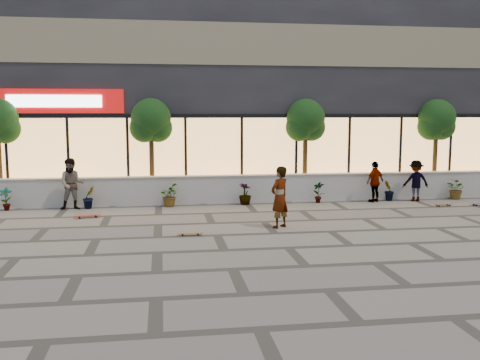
{
  "coord_description": "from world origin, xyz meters",
  "views": [
    {
      "loc": [
        -3.11,
        -12.8,
        3.39
      ],
      "look_at": [
        -0.73,
        3.48,
        1.3
      ],
      "focal_mm": 40.0,
      "sensor_mm": 36.0,
      "label": 1
    }
  ],
  "objects": [
    {
      "name": "shrub_d",
      "position": [
        -0.1,
        6.45,
        0.41
      ],
      "size": [
        0.64,
        0.64,
        0.81
      ],
      "primitive_type": "imported",
      "rotation": [
        0.0,
        0.0,
        2.46
      ],
      "color": "#103514",
      "rests_on": "ground"
    },
    {
      "name": "skateboard_left",
      "position": [
        -5.52,
        4.7,
        0.08
      ],
      "size": [
        0.85,
        0.38,
        0.1
      ],
      "rotation": [
        0.0,
        0.0,
        0.21
      ],
      "color": "red",
      "rests_on": "ground"
    },
    {
      "name": "retail_building",
      "position": [
        -0.0,
        12.49,
        4.25
      ],
      "size": [
        24.0,
        9.17,
        8.5
      ],
      "color": "#222227",
      "rests_on": "ground"
    },
    {
      "name": "ground",
      "position": [
        0.0,
        0.0,
        0.0
      ],
      "size": [
        80.0,
        80.0,
        0.0
      ],
      "primitive_type": "plane",
      "color": "gray",
      "rests_on": "ground"
    },
    {
      "name": "shrub_f",
      "position": [
        5.5,
        6.45,
        0.41
      ],
      "size": [
        0.55,
        0.57,
        0.81
      ],
      "primitive_type": "imported",
      "rotation": [
        0.0,
        0.0,
        4.1
      ],
      "color": "#103514",
      "rests_on": "ground"
    },
    {
      "name": "shrub_e",
      "position": [
        2.7,
        6.45,
        0.41
      ],
      "size": [
        0.46,
        0.35,
        0.81
      ],
      "primitive_type": "imported",
      "rotation": [
        0.0,
        0.0,
        3.28
      ],
      "color": "#103514",
      "rests_on": "ground"
    },
    {
      "name": "skateboard_right_near",
      "position": [
        7.0,
        5.09,
        0.07
      ],
      "size": [
        0.73,
        0.28,
        0.09
      ],
      "rotation": [
        0.0,
        0.0,
        0.14
      ],
      "color": "brown",
      "rests_on": "ground"
    },
    {
      "name": "skater_left",
      "position": [
        -6.24,
        6.3,
        0.9
      ],
      "size": [
        0.94,
        0.76,
        1.81
      ],
      "primitive_type": "imported",
      "rotation": [
        0.0,
        0.0,
        0.09
      ],
      "color": "tan",
      "rests_on": "ground"
    },
    {
      "name": "skater_right_near",
      "position": [
        4.86,
        6.3,
        0.78
      ],
      "size": [
        0.98,
        0.77,
        1.55
      ],
      "primitive_type": "imported",
      "rotation": [
        0.0,
        0.0,
        3.64
      ],
      "color": "white",
      "rests_on": "ground"
    },
    {
      "name": "shrub_g",
      "position": [
        8.3,
        6.45,
        0.41
      ],
      "size": [
        0.77,
        0.84,
        0.81
      ],
      "primitive_type": "imported",
      "rotation": [
        0.0,
        0.0,
        4.92
      ],
      "color": "#103514",
      "rests_on": "ground"
    },
    {
      "name": "shrub_a",
      "position": [
        -8.5,
        6.45,
        0.41
      ],
      "size": [
        0.43,
        0.29,
        0.81
      ],
      "primitive_type": "imported",
      "color": "#103514",
      "rests_on": "ground"
    },
    {
      "name": "skateboard_center",
      "position": [
        -2.37,
        1.73,
        0.07
      ],
      "size": [
        0.7,
        0.18,
        0.08
      ],
      "rotation": [
        0.0,
        0.0,
        0.0
      ],
      "color": "#996432",
      "rests_on": "ground"
    },
    {
      "name": "skater_right_far",
      "position": [
        6.5,
        6.3,
        0.78
      ],
      "size": [
        1.05,
        0.64,
        1.57
      ],
      "primitive_type": "imported",
      "rotation": [
        0.0,
        0.0,
        3.08
      ],
      "color": "#A01D35",
      "rests_on": "ground"
    },
    {
      "name": "shrub_c",
      "position": [
        -2.9,
        6.45,
        0.41
      ],
      "size": [
        0.68,
        0.77,
        0.81
      ],
      "primitive_type": "imported",
      "rotation": [
        0.0,
        0.0,
        1.64
      ],
      "color": "#103514",
      "rests_on": "ground"
    },
    {
      "name": "tree_midwest",
      "position": [
        -3.5,
        7.7,
        2.99
      ],
      "size": [
        1.6,
        1.5,
        3.92
      ],
      "color": "#4C391B",
      "rests_on": "ground"
    },
    {
      "name": "planter_wall",
      "position": [
        0.0,
        7.0,
        0.52
      ],
      "size": [
        22.0,
        0.42,
        1.04
      ],
      "color": "silver",
      "rests_on": "ground"
    },
    {
      "name": "tree_mideast",
      "position": [
        2.5,
        7.7,
        2.99
      ],
      "size": [
        1.6,
        1.5,
        3.92
      ],
      "color": "#4C391B",
      "rests_on": "ground"
    },
    {
      "name": "shrub_b",
      "position": [
        -5.7,
        6.45,
        0.41
      ],
      "size": [
        0.57,
        0.57,
        0.81
      ],
      "primitive_type": "imported",
      "rotation": [
        0.0,
        0.0,
        0.82
      ],
      "color": "#103514",
      "rests_on": "ground"
    },
    {
      "name": "tree_east",
      "position": [
        8.0,
        7.7,
        2.99
      ],
      "size": [
        1.6,
        1.5,
        3.92
      ],
      "color": "#4C391B",
      "rests_on": "ground"
    },
    {
      "name": "skater_center",
      "position": [
        0.29,
        2.36,
        0.91
      ],
      "size": [
        0.79,
        0.75,
        1.82
      ],
      "primitive_type": "imported",
      "rotation": [
        0.0,
        0.0,
        3.79
      ],
      "color": "silver",
      "rests_on": "ground"
    }
  ]
}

